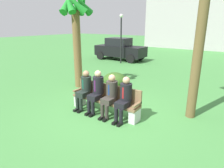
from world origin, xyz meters
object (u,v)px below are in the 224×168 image
object	(u,v)px
seated_man_rightmost	(124,97)
palm_tree_tall	(76,19)
parked_car_near	(120,49)
seated_man_centerright	(110,94)
building_backdrop	(220,5)
seated_man_leftmost	(85,88)
seated_man_centerleft	(97,89)
shrub_near_bench	(115,80)
park_bench	(106,99)
street_lamp	(121,34)

from	to	relation	value
seated_man_rightmost	palm_tree_tall	bearing A→B (deg)	154.34
seated_man_rightmost	parked_car_near	distance (m)	10.12
seated_man_centerright	palm_tree_tall	bearing A→B (deg)	150.64
seated_man_rightmost	building_backdrop	world-z (taller)	building_backdrop
seated_man_rightmost	building_backdrop	distance (m)	21.92
palm_tree_tall	seated_man_leftmost	bearing A→B (deg)	-41.15
seated_man_centerleft	parked_car_near	distance (m)	9.60
building_backdrop	seated_man_centerright	bearing A→B (deg)	-89.13
shrub_near_bench	building_backdrop	distance (m)	19.63
seated_man_centerleft	seated_man_rightmost	xyz separation A→B (m)	(1.01, -0.00, -0.02)
seated_man_leftmost	park_bench	bearing A→B (deg)	9.98
seated_man_centerright	street_lamp	xyz separation A→B (m)	(-4.26, 7.32, 1.35)
park_bench	seated_man_leftmost	size ratio (longest dim) A/B	1.84
seated_man_rightmost	palm_tree_tall	distance (m)	4.30
seated_man_rightmost	seated_man_leftmost	bearing A→B (deg)	-179.91
seated_man_centerleft	building_backdrop	xyz separation A→B (m)	(0.20, 21.53, 3.97)
parked_car_near	seated_man_leftmost	bearing A→B (deg)	-64.40
seated_man_rightmost	building_backdrop	xyz separation A→B (m)	(-0.81, 21.53, 4.00)
parked_car_near	building_backdrop	world-z (taller)	building_backdrop
shrub_near_bench	seated_man_centerright	bearing A→B (deg)	-58.81
shrub_near_bench	street_lamp	size ratio (longest dim) A/B	0.32
palm_tree_tall	parked_car_near	size ratio (longest dim) A/B	1.04
park_bench	street_lamp	world-z (taller)	street_lamp
seated_man_leftmost	seated_man_centerleft	xyz separation A→B (m)	(0.50, 0.01, 0.04)
street_lamp	building_backdrop	xyz separation A→B (m)	(3.94, 14.21, 2.65)
park_bench	shrub_near_bench	distance (m)	2.60
seated_man_centerleft	seated_man_rightmost	distance (m)	1.01
street_lamp	building_backdrop	distance (m)	14.99
seated_man_centerleft	seated_man_centerright	world-z (taller)	seated_man_centerleft
park_bench	seated_man_rightmost	bearing A→B (deg)	-9.87
seated_man_leftmost	seated_man_centerleft	distance (m)	0.50
parked_car_near	street_lamp	world-z (taller)	street_lamp
seated_man_leftmost	street_lamp	xyz separation A→B (m)	(-3.24, 7.32, 1.36)
seated_man_centerright	building_backdrop	bearing A→B (deg)	90.87
seated_man_centerleft	building_backdrop	bearing A→B (deg)	89.47
parked_car_near	street_lamp	distance (m)	1.86
seated_man_centerleft	seated_man_centerright	bearing A→B (deg)	-0.58
seated_man_centerleft	street_lamp	distance (m)	8.32
parked_car_near	street_lamp	bearing A→B (deg)	-54.58
parked_car_near	shrub_near_bench	bearing A→B (deg)	-59.15
park_bench	building_backdrop	xyz separation A→B (m)	(-0.06, 21.40, 4.28)
seated_man_leftmost	shrub_near_bench	world-z (taller)	seated_man_leftmost
seated_man_centerright	shrub_near_bench	bearing A→B (deg)	121.19
palm_tree_tall	parked_car_near	bearing A→B (deg)	107.87
park_bench	palm_tree_tall	xyz separation A→B (m)	(-2.60, 1.48, 2.45)
shrub_near_bench	parked_car_near	bearing A→B (deg)	120.85
building_backdrop	park_bench	bearing A→B (deg)	-89.83
seated_man_leftmost	building_backdrop	bearing A→B (deg)	88.16
seated_man_rightmost	street_lamp	size ratio (longest dim) A/B	0.39
shrub_near_bench	building_backdrop	world-z (taller)	building_backdrop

